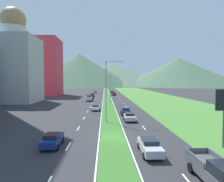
# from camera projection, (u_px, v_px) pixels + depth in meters

# --- Properties ---
(ground_plane) EXTENTS (600.00, 600.00, 0.00)m
(ground_plane) POSITION_uv_depth(u_px,v_px,m) (113.00, 138.00, 25.62)
(ground_plane) COLOR #2D2D30
(grass_median) EXTENTS (3.20, 240.00, 0.06)m
(grass_median) POSITION_uv_depth(u_px,v_px,m) (107.00, 98.00, 85.50)
(grass_median) COLOR #387028
(grass_median) RESTS_ON ground_plane
(grass_verge_right) EXTENTS (24.00, 240.00, 0.06)m
(grass_verge_right) POSITION_uv_depth(u_px,v_px,m) (154.00, 98.00, 86.24)
(grass_verge_right) COLOR #477F33
(grass_verge_right) RESTS_ON ground_plane
(lane_dash_left_2) EXTENTS (0.16, 2.80, 0.01)m
(lane_dash_left_2) POSITION_uv_depth(u_px,v_px,m) (68.00, 146.00, 22.23)
(lane_dash_left_2) COLOR silver
(lane_dash_left_2) RESTS_ON ground_plane
(lane_dash_left_3) EXTENTS (0.16, 2.80, 0.01)m
(lane_dash_left_3) POSITION_uv_depth(u_px,v_px,m) (78.00, 128.00, 30.61)
(lane_dash_left_3) COLOR silver
(lane_dash_left_3) RESTS_ON ground_plane
(lane_dash_left_4) EXTENTS (0.16, 2.80, 0.01)m
(lane_dash_left_4) POSITION_uv_depth(u_px,v_px,m) (84.00, 118.00, 38.98)
(lane_dash_left_4) COLOR silver
(lane_dash_left_4) RESTS_ON ground_plane
(lane_dash_left_5) EXTENTS (0.16, 2.80, 0.01)m
(lane_dash_left_5) POSITION_uv_depth(u_px,v_px,m) (88.00, 112.00, 47.36)
(lane_dash_left_5) COLOR silver
(lane_dash_left_5) RESTS_ON ground_plane
(lane_dash_left_6) EXTENTS (0.16, 2.80, 0.01)m
(lane_dash_left_6) POSITION_uv_depth(u_px,v_px,m) (90.00, 107.00, 55.74)
(lane_dash_left_6) COLOR silver
(lane_dash_left_6) RESTS_ON ground_plane
(lane_dash_left_7) EXTENTS (0.16, 2.80, 0.01)m
(lane_dash_left_7) POSITION_uv_depth(u_px,v_px,m) (92.00, 104.00, 64.12)
(lane_dash_left_7) COLOR silver
(lane_dash_left_7) RESTS_ON ground_plane
(lane_dash_left_8) EXTENTS (0.16, 2.80, 0.01)m
(lane_dash_left_8) POSITION_uv_depth(u_px,v_px,m) (94.00, 101.00, 72.49)
(lane_dash_left_8) COLOR silver
(lane_dash_left_8) RESTS_ON ground_plane
(lane_dash_left_9) EXTENTS (0.16, 2.80, 0.01)m
(lane_dash_left_9) POSITION_uv_depth(u_px,v_px,m) (95.00, 99.00, 80.87)
(lane_dash_left_9) COLOR silver
(lane_dash_left_9) RESTS_ON ground_plane
(lane_dash_left_10) EXTENTS (0.16, 2.80, 0.01)m
(lane_dash_left_10) POSITION_uv_depth(u_px,v_px,m) (96.00, 97.00, 89.25)
(lane_dash_left_10) COLOR silver
(lane_dash_left_10) RESTS_ON ground_plane
(lane_dash_left_11) EXTENTS (0.16, 2.80, 0.01)m
(lane_dash_left_11) POSITION_uv_depth(u_px,v_px,m) (97.00, 96.00, 97.63)
(lane_dash_left_11) COLOR silver
(lane_dash_left_11) RESTS_ON ground_plane
(lane_dash_right_2) EXTENTS (0.16, 2.80, 0.01)m
(lane_dash_right_2) POSITION_uv_depth(u_px,v_px,m) (158.00, 145.00, 22.60)
(lane_dash_right_2) COLOR silver
(lane_dash_right_2) RESTS_ON ground_plane
(lane_dash_right_3) EXTENTS (0.16, 2.80, 0.01)m
(lane_dash_right_3) POSITION_uv_depth(u_px,v_px,m) (144.00, 128.00, 30.97)
(lane_dash_right_3) COLOR silver
(lane_dash_right_3) RESTS_ON ground_plane
(lane_dash_right_4) EXTENTS (0.16, 2.80, 0.01)m
(lane_dash_right_4) POSITION_uv_depth(u_px,v_px,m) (136.00, 118.00, 39.35)
(lane_dash_right_4) COLOR silver
(lane_dash_right_4) RESTS_ON ground_plane
(lane_dash_right_5) EXTENTS (0.16, 2.80, 0.01)m
(lane_dash_right_5) POSITION_uv_depth(u_px,v_px,m) (130.00, 111.00, 47.73)
(lane_dash_right_5) COLOR silver
(lane_dash_right_5) RESTS_ON ground_plane
(lane_dash_right_6) EXTENTS (0.16, 2.80, 0.01)m
(lane_dash_right_6) POSITION_uv_depth(u_px,v_px,m) (126.00, 107.00, 56.11)
(lane_dash_right_6) COLOR silver
(lane_dash_right_6) RESTS_ON ground_plane
(lane_dash_right_7) EXTENTS (0.16, 2.80, 0.01)m
(lane_dash_right_7) POSITION_uv_depth(u_px,v_px,m) (124.00, 103.00, 64.48)
(lane_dash_right_7) COLOR silver
(lane_dash_right_7) RESTS_ON ground_plane
(lane_dash_right_8) EXTENTS (0.16, 2.80, 0.01)m
(lane_dash_right_8) POSITION_uv_depth(u_px,v_px,m) (121.00, 101.00, 72.86)
(lane_dash_right_8) COLOR silver
(lane_dash_right_8) RESTS_ON ground_plane
(lane_dash_right_9) EXTENTS (0.16, 2.80, 0.01)m
(lane_dash_right_9) POSITION_uv_depth(u_px,v_px,m) (120.00, 99.00, 81.24)
(lane_dash_right_9) COLOR silver
(lane_dash_right_9) RESTS_ON ground_plane
(lane_dash_right_10) EXTENTS (0.16, 2.80, 0.01)m
(lane_dash_right_10) POSITION_uv_depth(u_px,v_px,m) (118.00, 97.00, 89.62)
(lane_dash_right_10) COLOR silver
(lane_dash_right_10) RESTS_ON ground_plane
(lane_dash_right_11) EXTENTS (0.16, 2.80, 0.01)m
(lane_dash_right_11) POSITION_uv_depth(u_px,v_px,m) (117.00, 96.00, 97.99)
(lane_dash_right_11) COLOR silver
(lane_dash_right_11) RESTS_ON ground_plane
(edge_line_median_left) EXTENTS (0.16, 240.00, 0.01)m
(edge_line_median_left) POSITION_uv_depth(u_px,v_px,m) (103.00, 98.00, 85.44)
(edge_line_median_left) COLOR silver
(edge_line_median_left) RESTS_ON ground_plane
(edge_line_median_right) EXTENTS (0.16, 240.00, 0.01)m
(edge_line_median_right) POSITION_uv_depth(u_px,v_px,m) (111.00, 98.00, 85.56)
(edge_line_median_right) COLOR silver
(edge_line_median_right) RESTS_ON ground_plane
(domed_building) EXTENTS (15.30, 15.30, 32.24)m
(domed_building) POSITION_uv_depth(u_px,v_px,m) (14.00, 63.00, 67.73)
(domed_building) COLOR #B7B2A8
(domed_building) RESTS_ON ground_plane
(midrise_colored) EXTENTS (17.08, 17.08, 28.37)m
(midrise_colored) POSITION_uv_depth(u_px,v_px,m) (43.00, 67.00, 99.75)
(midrise_colored) COLOR #D83847
(midrise_colored) RESTS_ON ground_plane
(hill_far_left) EXTENTS (152.59, 152.59, 43.92)m
(hill_far_left) POSITION_uv_depth(u_px,v_px,m) (79.00, 70.00, 269.34)
(hill_far_left) COLOR #47664C
(hill_far_left) RESTS_ON ground_plane
(hill_far_center) EXTENTS (215.38, 215.38, 35.48)m
(hill_far_center) POSITION_uv_depth(u_px,v_px,m) (111.00, 75.00, 324.36)
(hill_far_center) COLOR #516B56
(hill_far_center) RESTS_ON ground_plane
(hill_far_right) EXTENTS (164.24, 164.24, 38.78)m
(hill_far_right) POSITION_uv_depth(u_px,v_px,m) (178.00, 72.00, 273.80)
(hill_far_right) COLOR #47664C
(hill_far_right) RESTS_ON ground_plane
(street_lamp_near) EXTENTS (3.36, 0.50, 10.93)m
(street_lamp_near) POSITION_uv_depth(u_px,v_px,m) (108.00, 87.00, 35.06)
(street_lamp_near) COLOR #99999E
(street_lamp_near) RESTS_ON ground_plane
(street_lamp_mid) EXTENTS (2.58, 0.40, 9.14)m
(street_lamp_mid) POSITION_uv_depth(u_px,v_px,m) (109.00, 88.00, 59.71)
(street_lamp_mid) COLOR #99999E
(street_lamp_mid) RESTS_ON ground_plane
(street_lamp_far) EXTENTS (2.73, 0.38, 9.20)m
(street_lamp_far) POSITION_uv_depth(u_px,v_px,m) (107.00, 86.00, 84.27)
(street_lamp_far) COLOR #99999E
(street_lamp_far) RESTS_ON ground_plane
(car_0) EXTENTS (1.94, 4.62, 1.45)m
(car_0) POSITION_uv_depth(u_px,v_px,m) (92.00, 95.00, 91.33)
(car_0) COLOR navy
(car_0) RESTS_ON ground_plane
(car_1) EXTENTS (2.04, 4.50, 1.44)m
(car_1) POSITION_uv_depth(u_px,v_px,m) (91.00, 97.00, 81.46)
(car_1) COLOR black
(car_1) RESTS_ON ground_plane
(car_2) EXTENTS (1.99, 4.20, 1.42)m
(car_2) POSITION_uv_depth(u_px,v_px,m) (129.00, 117.00, 36.37)
(car_2) COLOR #B2B2B7
(car_2) RESTS_ON ground_plane
(car_3) EXTENTS (1.99, 4.55, 1.42)m
(car_3) POSITION_uv_depth(u_px,v_px,m) (113.00, 92.00, 115.18)
(car_3) COLOR navy
(car_3) RESTS_ON ground_plane
(car_4) EXTENTS (2.03, 4.54, 1.40)m
(car_4) POSITION_uv_depth(u_px,v_px,m) (95.00, 92.00, 118.07)
(car_4) COLOR yellow
(car_4) RESTS_ON ground_plane
(car_5) EXTENTS (1.92, 4.06, 1.48)m
(car_5) POSITION_uv_depth(u_px,v_px,m) (114.00, 94.00, 99.97)
(car_5) COLOR maroon
(car_5) RESTS_ON ground_plane
(car_6) EXTENTS (1.93, 4.72, 1.46)m
(car_6) POSITION_uv_depth(u_px,v_px,m) (150.00, 146.00, 20.02)
(car_6) COLOR #B2B2B7
(car_6) RESTS_ON ground_plane
(car_7) EXTENTS (1.89, 4.24, 1.48)m
(car_7) POSITION_uv_depth(u_px,v_px,m) (52.00, 140.00, 22.09)
(car_7) COLOR navy
(car_7) RESTS_ON ground_plane
(car_8) EXTENTS (1.98, 4.51, 1.51)m
(car_8) POSITION_uv_depth(u_px,v_px,m) (125.00, 111.00, 42.95)
(car_8) COLOR navy
(car_8) RESTS_ON ground_plane
(car_9) EXTENTS (1.93, 4.63, 1.37)m
(car_9) POSITION_uv_depth(u_px,v_px,m) (96.00, 107.00, 49.29)
(car_9) COLOR silver
(car_9) RESTS_ON ground_plane
(pickup_truck_0) EXTENTS (2.18, 5.40, 2.00)m
(pickup_truck_0) POSITION_uv_depth(u_px,v_px,m) (89.00, 98.00, 72.51)
(pickup_truck_0) COLOR silver
(pickup_truck_0) RESTS_ON ground_plane
(pickup_truck_1) EXTENTS (2.18, 5.40, 2.00)m
(pickup_truck_1) POSITION_uv_depth(u_px,v_px,m) (217.00, 171.00, 13.88)
(pickup_truck_1) COLOR #515459
(pickup_truck_1) RESTS_ON ground_plane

